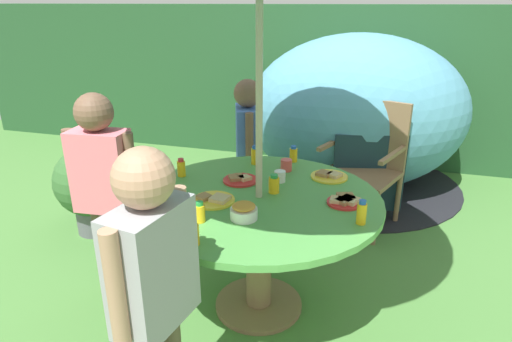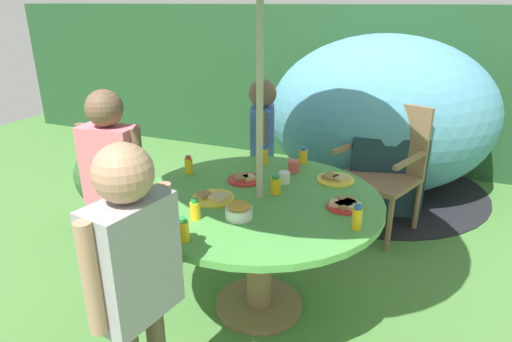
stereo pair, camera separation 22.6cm
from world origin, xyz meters
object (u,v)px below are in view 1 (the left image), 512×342
(plate_mid_right, at_px, (345,201))
(cup_near, at_px, (286,165))
(potted_plant, at_px, (91,185))
(juice_bottle_far_right, at_px, (362,213))
(child_in_pink_shirt, at_px, (102,171))
(juice_bottle_spot_a, at_px, (193,234))
(juice_bottle_center_back, at_px, (255,156))
(juice_bottle_back_edge, at_px, (293,154))
(juice_bottle_mid_left, at_px, (274,184))
(wooden_chair, at_px, (367,158))
(plate_near_left, at_px, (329,176))
(plate_front_edge, at_px, (214,200))
(juice_bottle_far_left, at_px, (200,213))
(child_in_blue_shirt, at_px, (248,137))
(child_in_grey_shirt, at_px, (153,267))
(garden_table, at_px, (259,220))
(cup_far, at_px, (280,176))
(dome_tent, at_px, (356,113))
(plate_center_front, at_px, (240,179))
(juice_bottle_near_right, at_px, (181,168))

(plate_mid_right, relative_size, cup_near, 2.52)
(potted_plant, xyz_separation_m, juice_bottle_far_right, (2.02, -0.68, 0.38))
(child_in_pink_shirt, distance_m, juice_bottle_spot_a, 0.90)
(juice_bottle_center_back, bearing_deg, juice_bottle_back_edge, 26.72)
(juice_bottle_mid_left, bearing_deg, wooden_chair, 70.12)
(plate_near_left, distance_m, juice_bottle_far_right, 0.58)
(plate_front_edge, distance_m, juice_bottle_far_left, 0.23)
(plate_mid_right, relative_size, juice_bottle_mid_left, 1.73)
(child_in_blue_shirt, bearing_deg, juice_bottle_back_edge, 32.11)
(juice_bottle_far_left, distance_m, juice_bottle_far_right, 0.76)
(child_in_grey_shirt, height_order, juice_bottle_center_back, child_in_grey_shirt)
(child_in_grey_shirt, bearing_deg, garden_table, 0.00)
(cup_near, relative_size, cup_far, 1.10)
(plate_near_left, height_order, juice_bottle_back_edge, juice_bottle_back_edge)
(child_in_grey_shirt, xyz_separation_m, juice_bottle_spot_a, (0.01, 0.32, -0.04))
(dome_tent, distance_m, juice_bottle_spot_a, 2.68)
(wooden_chair, xyz_separation_m, plate_center_front, (-0.67, -1.13, 0.19))
(plate_near_left, relative_size, cup_near, 3.01)
(wooden_chair, bearing_deg, child_in_blue_shirt, -132.92)
(plate_near_left, bearing_deg, cup_far, -151.65)
(plate_mid_right, xyz_separation_m, juice_bottle_spot_a, (-0.58, -0.60, 0.04))
(plate_mid_right, bearing_deg, child_in_pink_shirt, -174.73)
(juice_bottle_far_left, relative_size, juice_bottle_back_edge, 0.97)
(cup_near, bearing_deg, child_in_blue_shirt, 129.47)
(plate_front_edge, bearing_deg, juice_bottle_center_back, 85.53)
(dome_tent, bearing_deg, juice_bottle_near_right, -128.33)
(wooden_chair, height_order, dome_tent, dome_tent)
(wooden_chair, relative_size, plate_center_front, 4.81)
(child_in_grey_shirt, bearing_deg, juice_bottle_mid_left, -2.94)
(plate_mid_right, bearing_deg, cup_near, 136.45)
(wooden_chair, xyz_separation_m, plate_front_edge, (-0.72, -1.44, 0.19))
(juice_bottle_far_left, bearing_deg, garden_table, 61.63)
(child_in_pink_shirt, distance_m, cup_near, 1.08)
(juice_bottle_far_left, height_order, juice_bottle_far_right, juice_bottle_far_right)
(plate_mid_right, xyz_separation_m, juice_bottle_back_edge, (-0.39, 0.55, 0.03))
(plate_front_edge, height_order, juice_bottle_far_left, juice_bottle_far_left)
(garden_table, height_order, child_in_blue_shirt, child_in_blue_shirt)
(potted_plant, height_order, plate_mid_right, plate_mid_right)
(plate_mid_right, bearing_deg, child_in_blue_shirt, 132.71)
(garden_table, height_order, juice_bottle_mid_left, juice_bottle_mid_left)
(garden_table, distance_m, child_in_pink_shirt, 0.94)
(dome_tent, height_order, juice_bottle_center_back, dome_tent)
(juice_bottle_far_left, bearing_deg, juice_bottle_far_right, 14.86)
(cup_far, bearing_deg, juice_bottle_far_right, -38.89)
(plate_mid_right, distance_m, cup_near, 0.54)
(plate_center_front, bearing_deg, juice_bottle_back_edge, 61.30)
(dome_tent, xyz_separation_m, juice_bottle_spot_a, (-0.49, -2.63, 0.06))
(cup_far, bearing_deg, juice_bottle_far_left, -113.02)
(juice_bottle_center_back, bearing_deg, child_in_pink_shirt, -142.96)
(plate_mid_right, xyz_separation_m, juice_bottle_near_right, (-0.98, 0.11, 0.04))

